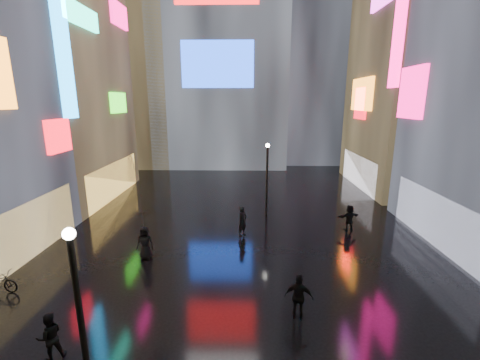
{
  "coord_description": "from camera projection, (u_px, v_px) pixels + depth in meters",
  "views": [
    {
      "loc": [
        0.26,
        -0.4,
        8.06
      ],
      "look_at": [
        0.0,
        12.0,
        5.0
      ],
      "focal_mm": 24.0,
      "sensor_mm": 36.0,
      "label": 1
    }
  ],
  "objects": [
    {
      "name": "ground",
      "position": [
        242.0,
        223.0,
        21.74
      ],
      "size": [
        140.0,
        140.0,
        0.0
      ],
      "primitive_type": "plane",
      "color": "black",
      "rests_on": "ground"
    },
    {
      "name": "building_left_far",
      "position": [
        41.0,
        63.0,
        25.25
      ],
      "size": [
        10.28,
        12.0,
        22.0
      ],
      "color": "black",
      "rests_on": "ground"
    },
    {
      "name": "building_right_far",
      "position": [
        428.0,
        31.0,
        27.77
      ],
      "size": [
        10.28,
        12.0,
        28.0
      ],
      "color": "black",
      "rests_on": "ground"
    },
    {
      "name": "tower_flank_right",
      "position": [
        313.0,
        32.0,
        42.72
      ],
      "size": [
        12.0,
        12.0,
        34.0
      ],
      "primitive_type": "cube",
      "color": "black",
      "rests_on": "ground"
    },
    {
      "name": "tower_flank_left",
      "position": [
        134.0,
        61.0,
        40.26
      ],
      "size": [
        10.0,
        10.0,
        26.0
      ],
      "primitive_type": "cube",
      "color": "black",
      "rests_on": "ground"
    },
    {
      "name": "lamp_near",
      "position": [
        80.0,
        312.0,
        7.98
      ],
      "size": [
        0.3,
        0.3,
        5.2
      ],
      "color": "black",
      "rests_on": "ground"
    },
    {
      "name": "lamp_far",
      "position": [
        267.0,
        175.0,
        22.81
      ],
      "size": [
        0.3,
        0.3,
        5.2
      ],
      "color": "black",
      "rests_on": "ground"
    },
    {
      "name": "pedestrian_1",
      "position": [
        50.0,
        336.0,
        10.17
      ],
      "size": [
        0.99,
        0.95,
        1.6
      ],
      "primitive_type": "imported",
      "rotation": [
        0.0,
        0.0,
        3.77
      ],
      "color": "black",
      "rests_on": "ground"
    },
    {
      "name": "pedestrian_3",
      "position": [
        299.0,
        297.0,
        12.04
      ],
      "size": [
        1.14,
        0.67,
        1.82
      ],
      "primitive_type": "imported",
      "rotation": [
        0.0,
        0.0,
        2.92
      ],
      "color": "black",
      "rests_on": "ground"
    },
    {
      "name": "pedestrian_4",
      "position": [
        145.0,
        243.0,
        16.66
      ],
      "size": [
        0.88,
        0.58,
        1.78
      ],
      "primitive_type": "imported",
      "rotation": [
        0.0,
        0.0,
        -0.02
      ],
      "color": "black",
      "rests_on": "ground"
    },
    {
      "name": "pedestrian_5",
      "position": [
        349.0,
        218.0,
        20.46
      ],
      "size": [
        1.61,
        0.96,
        1.65
      ],
      "primitive_type": "imported",
      "rotation": [
        0.0,
        0.0,
        3.47
      ],
      "color": "black",
      "rests_on": "ground"
    },
    {
      "name": "pedestrian_6",
      "position": [
        243.0,
        221.0,
        19.54
      ],
      "size": [
        0.77,
        0.8,
        1.84
      ],
      "primitive_type": "imported",
      "rotation": [
        0.0,
        0.0,
        0.86
      ],
      "color": "black",
      "rests_on": "ground"
    },
    {
      "name": "umbrella_2",
      "position": [
        143.0,
        219.0,
        16.35
      ],
      "size": [
        1.28,
        1.28,
        0.83
      ],
      "primitive_type": "imported",
      "rotation": [
        0.0,
        0.0,
        0.91
      ],
      "color": "black",
      "rests_on": "pedestrian_4"
    }
  ]
}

